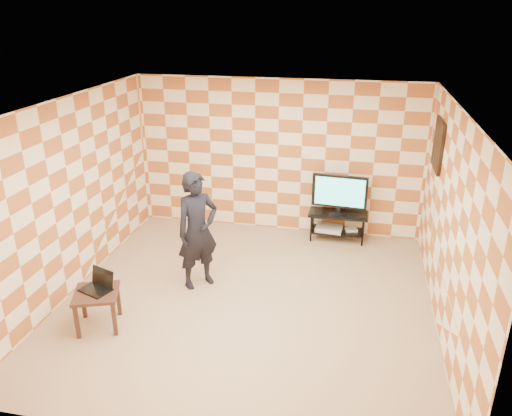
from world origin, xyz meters
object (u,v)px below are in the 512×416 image
object	(u,v)px
side_table	(97,298)
person	(198,231)
tv_stand	(338,220)
tv	(340,192)

from	to	relation	value
side_table	person	world-z (taller)	person
tv_stand	person	bearing A→B (deg)	-134.50
tv_stand	side_table	xyz separation A→B (m)	(-2.82, -3.18, 0.05)
tv	person	distance (m)	2.69
tv	tv_stand	bearing A→B (deg)	94.99
side_table	person	distance (m)	1.63
side_table	person	bearing A→B (deg)	53.37
person	side_table	bearing A→B (deg)	-171.94
tv	side_table	bearing A→B (deg)	-131.64
tv_stand	person	xyz separation A→B (m)	(-1.89, -1.92, 0.50)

